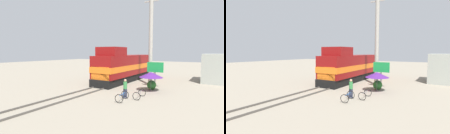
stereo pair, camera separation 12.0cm
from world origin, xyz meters
TOP-DOWN VIEW (x-y plane):
  - ground_plane at (0.00, 0.00)m, footprint 120.00×120.00m
  - rail_near at (-0.72, 0.00)m, footprint 0.08×31.39m
  - rail_far at (0.72, 0.00)m, footprint 0.08×31.39m
  - locomotive at (0.00, 4.52)m, footprint 3.01×14.04m
  - utility_pole at (4.25, 3.09)m, footprint 1.80×0.49m
  - vendor_umbrella at (5.53, -0.24)m, footprint 2.48×2.48m
  - billboard_sign at (5.23, 1.98)m, footprint 1.93×0.12m
  - shrub_cluster at (5.28, 0.71)m, footprint 1.02×1.02m
  - person_bystander at (4.43, -3.97)m, footprint 0.34×0.34m
  - bicycle at (5.61, -3.47)m, footprint 0.84×1.65m
  - bicycle_spare at (4.70, -5.05)m, footprint 0.93×1.58m

SIDE VIEW (x-z plane):
  - ground_plane at x=0.00m, z-range 0.00..0.00m
  - rail_near at x=-0.72m, z-range 0.00..0.15m
  - rail_far at x=0.72m, z-range 0.00..0.15m
  - bicycle at x=5.61m, z-range 0.01..0.73m
  - bicycle_spare at x=4.70m, z-range 0.01..0.74m
  - shrub_cluster at x=5.28m, z-range 0.00..1.02m
  - person_bystander at x=4.43m, z-range 0.07..1.77m
  - vendor_umbrella at x=5.53m, z-range 0.75..2.80m
  - locomotive at x=0.00m, z-range -0.39..4.38m
  - billboard_sign at x=5.23m, z-range 0.71..3.68m
  - utility_pole at x=4.25m, z-range 0.04..11.74m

